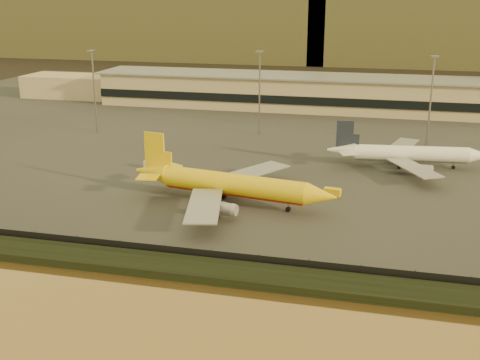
# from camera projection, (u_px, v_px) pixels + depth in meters

# --- Properties ---
(ground) EXTENTS (900.00, 900.00, 0.00)m
(ground) POSITION_uv_depth(u_px,v_px,m) (221.00, 233.00, 110.86)
(ground) COLOR black
(ground) RESTS_ON ground
(embankment) EXTENTS (320.00, 7.00, 1.40)m
(embankment) POSITION_uv_depth(u_px,v_px,m) (192.00, 269.00, 94.91)
(embankment) COLOR black
(embankment) RESTS_ON ground
(tarmac) EXTENTS (320.00, 220.00, 0.20)m
(tarmac) POSITION_uv_depth(u_px,v_px,m) (298.00, 126.00, 198.82)
(tarmac) COLOR #2D2D2D
(tarmac) RESTS_ON ground
(perimeter_fence) EXTENTS (300.00, 0.05, 2.20)m
(perimeter_fence) POSITION_uv_depth(u_px,v_px,m) (200.00, 255.00, 98.43)
(perimeter_fence) COLOR black
(perimeter_fence) RESTS_ON tarmac
(terminal_building) EXTENTS (202.00, 25.00, 12.60)m
(terminal_building) POSITION_uv_depth(u_px,v_px,m) (273.00, 91.00, 228.59)
(terminal_building) COLOR tan
(terminal_building) RESTS_ON tarmac
(apron_light_masts) EXTENTS (152.20, 12.20, 25.40)m
(apron_light_masts) POSITION_uv_depth(u_px,v_px,m) (341.00, 90.00, 172.19)
(apron_light_masts) COLOR slate
(apron_light_masts) RESTS_ON tarmac
(distant_hills) EXTENTS (470.00, 160.00, 70.00)m
(distant_hills) POSITION_uv_depth(u_px,v_px,m) (322.00, 8.00, 421.09)
(distant_hills) COLOR brown
(distant_hills) RESTS_ON ground
(dhl_cargo_jet) EXTENTS (45.37, 43.93, 13.57)m
(dhl_cargo_jet) POSITION_uv_depth(u_px,v_px,m) (230.00, 185.00, 124.70)
(dhl_cargo_jet) COLOR yellow
(dhl_cargo_jet) RESTS_ON tarmac
(white_narrowbody_jet) EXTENTS (40.27, 39.03, 11.56)m
(white_narrowbody_jet) POSITION_uv_depth(u_px,v_px,m) (408.00, 154.00, 150.56)
(white_narrowbody_jet) COLOR white
(white_narrowbody_jet) RESTS_ON tarmac
(gse_vehicle_yellow) EXTENTS (3.82, 2.15, 1.63)m
(gse_vehicle_yellow) POSITION_uv_depth(u_px,v_px,m) (332.00, 192.00, 130.47)
(gse_vehicle_yellow) COLOR yellow
(gse_vehicle_yellow) RESTS_ON tarmac
(gse_vehicle_white) EXTENTS (4.66, 2.79, 1.96)m
(gse_vehicle_white) POSITION_uv_depth(u_px,v_px,m) (153.00, 165.00, 150.16)
(gse_vehicle_white) COLOR white
(gse_vehicle_white) RESTS_ON tarmac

